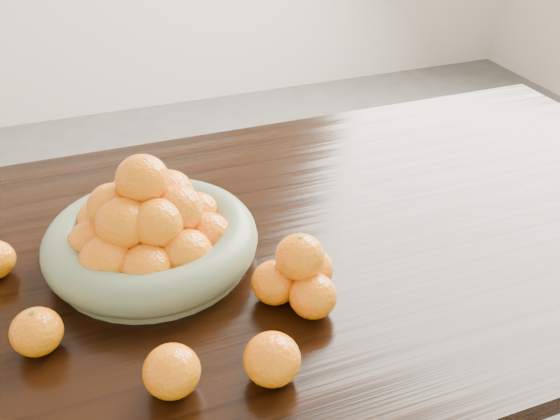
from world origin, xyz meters
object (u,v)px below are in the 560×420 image
object	(u,v)px
dining_table	(267,278)
loose_orange_0	(37,332)
fruit_bowl	(149,233)
orange_pyramid	(300,276)

from	to	relation	value
dining_table	loose_orange_0	bearing A→B (deg)	-160.76
dining_table	fruit_bowl	distance (m)	0.26
dining_table	orange_pyramid	world-z (taller)	orange_pyramid
fruit_bowl	loose_orange_0	bearing A→B (deg)	-141.11
orange_pyramid	loose_orange_0	size ratio (longest dim) A/B	1.89
dining_table	orange_pyramid	size ratio (longest dim) A/B	13.49
dining_table	loose_orange_0	distance (m)	0.46
dining_table	fruit_bowl	xyz separation A→B (m)	(-0.21, 0.02, 0.15)
orange_pyramid	loose_orange_0	bearing A→B (deg)	175.75
orange_pyramid	fruit_bowl	bearing A→B (deg)	137.19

